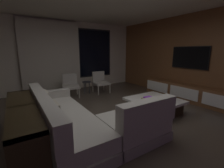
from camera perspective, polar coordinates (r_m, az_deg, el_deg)
The scene contains 12 objects.
floor at distance 3.52m, azimuth 2.04°, elevation -14.17°, with size 9.20×9.20×0.00m, color #473D33.
back_wall_with_window at distance 6.44m, azimuth -17.32°, elevation 9.71°, with size 6.60×0.30×2.70m.
media_wall at distance 5.51m, azimuth 29.57°, elevation 8.43°, with size 0.12×7.80×2.70m.
sectional_couch at distance 2.97m, azimuth -11.09°, elevation -13.37°, with size 1.98×2.50×0.82m.
coffee_table at distance 4.12m, azimuth 15.30°, elevation -7.74°, with size 1.16×1.16×0.36m.
book_stack_on_coffee_table at distance 3.96m, azimuth 13.29°, elevation -5.21°, with size 0.26×0.22×0.08m.
accent_chair_near_window at distance 5.90m, azimuth -4.39°, elevation 1.16°, with size 0.57×0.59×0.78m.
accent_chair_by_curtain at distance 5.51m, azimuth -15.12°, elevation -0.02°, with size 0.65×0.67×0.78m.
side_stool at distance 5.72m, azimuth -9.37°, elevation 0.05°, with size 0.32×0.32×0.46m.
media_console at distance 5.44m, azimuth 26.46°, elevation -3.03°, with size 0.46×3.10×0.52m.
mounted_tv at distance 5.54m, azimuth 26.75°, elevation 8.73°, with size 0.05×1.20×0.69m.
console_table_behind_couch at distance 2.88m, azimuth -29.78°, elevation -13.06°, with size 0.40×2.10×0.74m.
Camera 1 is at (-1.81, -2.58, 1.56)m, focal length 24.74 mm.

